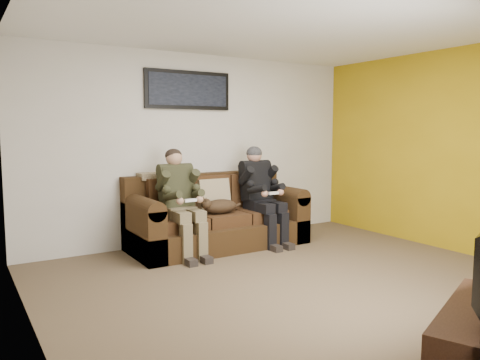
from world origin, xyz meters
TOP-DOWN VIEW (x-y plane):
  - floor at (0.00, 0.00)m, footprint 5.00×5.00m
  - ceiling at (0.00, 0.00)m, footprint 5.00×5.00m
  - wall_back at (0.00, 2.25)m, footprint 5.00×0.00m
  - wall_left at (-2.50, 0.00)m, footprint 0.00×4.50m
  - wall_right at (2.50, 0.00)m, footprint 0.00×4.50m
  - accent_wall_right at (2.49, 0.00)m, footprint 0.00×4.50m
  - sofa at (0.02, 1.83)m, footprint 2.35×1.01m
  - throw_pillow at (0.02, 1.88)m, footprint 0.45×0.21m
  - throw_blanket at (-0.70, 2.13)m, footprint 0.48×0.23m
  - person_left at (-0.59, 1.64)m, footprint 0.51×0.87m
  - person_right at (0.62, 1.64)m, footprint 0.51×0.86m
  - cat at (-0.04, 1.63)m, footprint 0.66×0.26m
  - framed_poster at (-0.18, 2.22)m, footprint 1.25×0.05m
  - tv_stand at (-0.08, -1.95)m, footprint 1.32×0.86m

SIDE VIEW (x-z plane):
  - floor at x=0.00m, z-range 0.00..0.00m
  - tv_stand at x=-0.08m, z-range 0.00..0.40m
  - sofa at x=0.02m, z-range -0.12..0.84m
  - cat at x=-0.04m, z-range 0.45..0.69m
  - throw_pillow at x=0.02m, z-range 0.46..0.91m
  - person_left at x=-0.59m, z-range 0.09..1.42m
  - person_right at x=0.62m, z-range 0.09..1.42m
  - throw_blanket at x=-0.70m, z-range 0.92..1.00m
  - wall_back at x=0.00m, z-range -1.20..3.80m
  - wall_left at x=-2.50m, z-range -0.95..3.55m
  - wall_right at x=2.50m, z-range -0.95..3.55m
  - accent_wall_right at x=2.49m, z-range -0.95..3.55m
  - framed_poster at x=-0.18m, z-range 1.84..2.36m
  - ceiling at x=0.00m, z-range 2.60..2.60m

